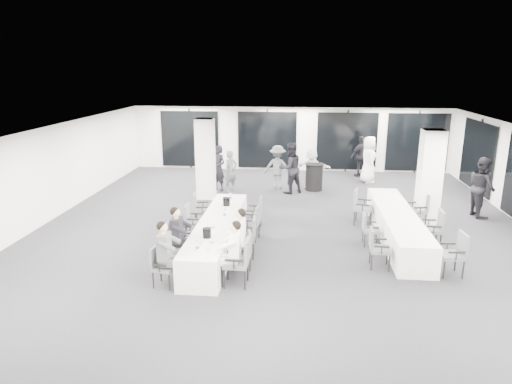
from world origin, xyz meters
TOP-DOWN VIEW (x-y plane):
  - room at (0.89, 1.11)m, footprint 14.04×16.04m
  - column_left at (-2.80, 3.20)m, footprint 0.60×0.60m
  - column_right at (4.20, 1.00)m, footprint 0.60×0.60m
  - banquet_table_main at (-1.56, -1.43)m, footprint 0.90×5.00m
  - banquet_table_side at (3.12, -0.28)m, footprint 0.90×5.00m
  - cocktail_table at (1.02, 4.62)m, footprint 0.73×0.73m
  - chair_main_left_near at (-2.39, -3.54)m, footprint 0.50×0.53m
  - chair_main_left_second at (-2.40, -2.56)m, footprint 0.52×0.58m
  - chair_main_left_mid at (-2.39, -1.78)m, footprint 0.55×0.58m
  - chair_main_left_fourth at (-2.39, -0.70)m, footprint 0.47×0.52m
  - chair_main_left_far at (-2.39, 0.29)m, footprint 0.56×0.59m
  - chair_main_right_near at (-0.72, -3.38)m, footprint 0.54×0.60m
  - chair_main_right_second at (-0.74, -2.51)m, footprint 0.53×0.55m
  - chair_main_right_mid at (-0.73, -1.84)m, footprint 0.53×0.58m
  - chair_main_right_fourth at (-0.73, -0.72)m, footprint 0.55×0.59m
  - chair_main_right_far at (-0.73, 0.14)m, footprint 0.48×0.53m
  - chair_side_left_near at (2.28, -2.18)m, footprint 0.49×0.55m
  - chair_side_left_mid at (2.29, -0.81)m, footprint 0.43×0.49m
  - chair_side_left_far at (2.28, 0.86)m, footprint 0.63×0.66m
  - chair_side_right_near at (3.95, -2.42)m, footprint 0.54×0.59m
  - chair_side_right_mid at (3.95, -0.77)m, footprint 0.51×0.57m
  - chair_side_right_far at (3.95, 0.81)m, footprint 0.59×0.62m
  - seated_guest_a at (-2.23, -3.56)m, footprint 0.50×0.38m
  - seated_guest_b at (-2.23, -2.56)m, footprint 0.50×0.38m
  - seated_guest_c at (-0.89, -3.37)m, footprint 0.50×0.38m
  - seated_guest_d at (-0.89, -2.53)m, footprint 0.50×0.38m
  - standing_guest_a at (-2.06, 4.14)m, footprint 0.79×0.81m
  - standing_guest_b at (0.13, 4.11)m, footprint 1.20×1.09m
  - standing_guest_c at (-0.35, 4.71)m, footprint 1.28×0.75m
  - standing_guest_d at (3.04, 7.02)m, footprint 1.32×1.11m
  - standing_guest_e at (3.20, 6.06)m, footprint 0.76×1.09m
  - standing_guest_f at (0.93, 4.99)m, footprint 1.71×1.16m
  - standing_guest_g at (-2.54, 4.22)m, footprint 0.90×0.86m
  - standing_guest_h at (6.07, 2.00)m, footprint 0.75×1.09m
  - ice_bucket_near at (-1.58, -2.60)m, footprint 0.19×0.19m
  - ice_bucket_far at (-1.54, -0.11)m, footprint 0.20×0.20m
  - water_bottle_a at (-1.62, -3.41)m, footprint 0.07×0.07m
  - water_bottle_b at (-1.41, -1.16)m, footprint 0.07×0.07m
  - water_bottle_c at (-1.50, 0.37)m, footprint 0.07×0.07m
  - plate_a at (-1.66, -3.01)m, footprint 0.18×0.18m
  - plate_b at (-1.41, -2.94)m, footprint 0.18×0.18m
  - plate_c at (-1.57, -1.96)m, footprint 0.19×0.19m
  - wine_glass at (-1.34, -3.73)m, footprint 0.08×0.08m

SIDE VIEW (x-z plane):
  - banquet_table_main at x=-1.56m, z-range 0.00..0.75m
  - banquet_table_side at x=3.12m, z-range 0.00..0.75m
  - chair_side_left_mid at x=2.29m, z-range 0.06..0.92m
  - chair_main_left_near at x=-2.39m, z-range 0.06..0.93m
  - chair_main_right_second at x=-0.74m, z-range 0.06..0.94m
  - cocktail_table at x=1.02m, z-range 0.01..1.02m
  - chair_main_left_fourth at x=-2.39m, z-range 0.06..0.98m
  - chair_main_left_mid at x=-2.39m, z-range 0.07..0.99m
  - chair_side_left_near at x=2.28m, z-range 0.07..1.00m
  - chair_main_right_far at x=-0.73m, z-range 0.07..1.01m
  - chair_main_right_fourth at x=-0.73m, z-range 0.07..1.02m
  - chair_main_left_far at x=-2.39m, z-range 0.07..1.03m
  - chair_main_right_mid at x=-0.73m, z-range 0.07..1.05m
  - chair_side_right_mid at x=3.95m, z-range 0.07..1.05m
  - chair_side_right_near at x=3.95m, z-range 0.07..1.06m
  - chair_side_right_far at x=3.95m, z-range 0.07..1.07m
  - chair_main_left_second at x=-2.40m, z-range 0.07..1.08m
  - chair_side_left_far at x=2.28m, z-range 0.07..1.11m
  - chair_main_right_near at x=-0.72m, z-range 0.07..1.11m
  - plate_a at x=-1.66m, z-range 0.75..0.78m
  - plate_b at x=-1.41m, z-range 0.75..0.78m
  - plate_c at x=-1.57m, z-range 0.75..0.78m
  - seated_guest_a at x=-2.23m, z-range 0.09..1.53m
  - seated_guest_b at x=-2.23m, z-range 0.09..1.53m
  - seated_guest_c at x=-0.89m, z-range 0.09..1.53m
  - seated_guest_d at x=-0.89m, z-range 0.09..1.53m
  - water_bottle_b at x=-1.41m, z-range 0.75..0.97m
  - ice_bucket_near at x=-1.58m, z-range 0.75..0.97m
  - water_bottle_a at x=-1.62m, z-range 0.75..0.97m
  - ice_bucket_far at x=-1.54m, z-range 0.75..0.98m
  - standing_guest_a at x=-2.06m, z-range 0.00..1.73m
  - water_bottle_c at x=-1.50m, z-range 0.75..0.98m
  - standing_guest_f at x=0.93m, z-range 0.00..1.74m
  - wine_glass at x=-1.34m, z-range 0.81..1.03m
  - standing_guest_c at x=-0.35m, z-range 0.00..1.87m
  - standing_guest_g at x=-2.54m, z-range 0.00..1.92m
  - standing_guest_d at x=3.04m, z-range 0.00..1.95m
  - standing_guest_e at x=3.20m, z-range 0.00..2.10m
  - standing_guest_h at x=6.07m, z-range 0.00..2.11m
  - standing_guest_b at x=0.13m, z-range 0.00..2.12m
  - room at x=0.89m, z-range -0.03..2.81m
  - column_left at x=-2.80m, z-range 0.00..2.80m
  - column_right at x=4.20m, z-range 0.00..2.80m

